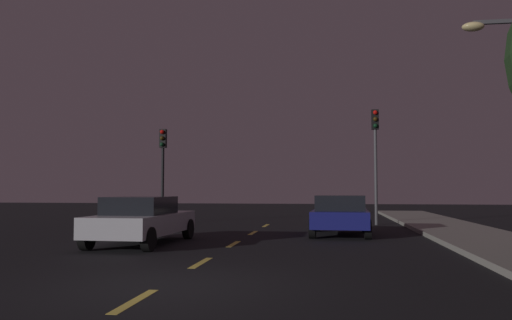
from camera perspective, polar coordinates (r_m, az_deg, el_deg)
ground_plane at (r=15.58m, az=-2.13°, el=-9.27°), size 80.00×80.00×0.00m
sidewalk_curb_right at (r=16.02m, az=25.61°, el=-8.51°), size 3.00×40.00×0.15m
lane_stripe_nearest at (r=7.75m, az=-13.58°, el=-15.25°), size 0.16×1.60×0.01m
lane_stripe_second at (r=11.31m, az=-6.25°, el=-11.50°), size 0.16×1.60×0.01m
lane_stripe_third at (r=15.00m, az=-2.55°, el=-9.49°), size 0.16×1.60×0.01m
lane_stripe_fourth at (r=18.72m, az=-0.34°, el=-8.25°), size 0.16×1.60×0.01m
lane_stripe_fifth at (r=22.48m, az=1.13°, el=-7.43°), size 0.16×1.60×0.01m
traffic_signal_left at (r=24.62m, az=-10.52°, el=0.38°), size 0.32×0.38×4.51m
traffic_signal_right at (r=23.43m, az=13.38°, el=1.74°), size 0.32×0.38×5.23m
car_stopped_ahead at (r=17.99m, az=9.53°, el=-6.13°), size 2.12×3.89×1.40m
car_adjacent_lane at (r=15.26m, az=-12.78°, el=-6.59°), size 2.02×4.59×1.40m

